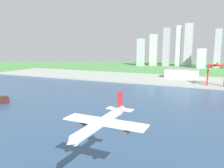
# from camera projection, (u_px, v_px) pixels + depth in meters

# --- Properties ---
(ground_plane) EXTENTS (2400.00, 2400.00, 0.00)m
(ground_plane) POSITION_uv_depth(u_px,v_px,m) (153.00, 103.00, 249.76)
(ground_plane) COLOR #4D8F47
(water_bay) EXTENTS (840.00, 360.00, 0.15)m
(water_bay) POSITION_uv_depth(u_px,v_px,m) (136.00, 119.00, 196.07)
(water_bay) COLOR #2D4C70
(water_bay) RESTS_ON ground
(industrial_pier) EXTENTS (840.00, 140.00, 2.50)m
(industrial_pier) POSITION_uv_depth(u_px,v_px,m) (179.00, 80.00, 419.53)
(industrial_pier) COLOR #9FA69D
(industrial_pier) RESTS_ON ground
(airplane_landing) EXTENTS (35.31, 43.08, 12.90)m
(airplane_landing) POSITION_uv_depth(u_px,v_px,m) (102.00, 122.00, 87.24)
(airplane_landing) COLOR white
(port_crane_red) EXTENTS (27.21, 35.11, 36.48)m
(port_crane_red) POSITION_uv_depth(u_px,v_px,m) (217.00, 69.00, 346.76)
(port_crane_red) COLOR red
(port_crane_red) RESTS_ON industrial_pier
(warehouse_main) EXTENTS (63.71, 31.43, 17.60)m
(warehouse_main) POSITION_uv_depth(u_px,v_px,m) (182.00, 73.00, 443.56)
(warehouse_main) COLOR white
(warehouse_main) RESTS_ON industrial_pier
(distant_skyline) EXTENTS (290.12, 75.24, 140.84)m
(distant_skyline) POSITION_uv_depth(u_px,v_px,m) (184.00, 49.00, 724.98)
(distant_skyline) COLOR #A5A9B0
(distant_skyline) RESTS_ON ground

